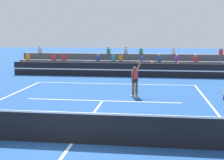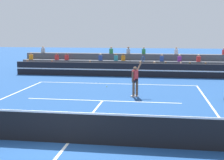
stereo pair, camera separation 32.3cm
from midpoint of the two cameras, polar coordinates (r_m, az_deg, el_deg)
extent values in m
plane|color=navy|center=(10.50, -8.25, -11.43)|extent=(120.00, 120.00, 0.00)
cube|color=white|center=(21.85, 0.08, -0.69)|extent=(11.00, 0.10, 0.01)
cube|color=white|center=(16.53, -2.30, -3.80)|extent=(8.25, 0.10, 0.01)
cube|color=white|center=(10.50, -8.25, -11.41)|extent=(0.10, 12.85, 0.01)
cube|color=black|center=(10.34, -8.31, -8.83)|extent=(11.90, 0.02, 1.00)
cube|color=white|center=(10.19, -8.37, -5.99)|extent=(11.90, 0.04, 0.06)
cube|color=black|center=(25.38, 1.12, 1.89)|extent=(18.00, 0.24, 1.10)
cube|color=white|center=(25.25, 1.08, 1.85)|extent=(18.00, 0.02, 0.10)
cube|color=#4C515B|center=(26.67, 1.41, 1.63)|extent=(18.62, 0.95, 0.55)
cube|color=silver|center=(26.90, -4.83, 2.73)|extent=(0.32, 0.22, 0.44)
sphere|color=brown|center=(26.87, -4.84, 3.41)|extent=(0.18, 0.18, 0.18)
cube|color=black|center=(26.91, 19.36, 2.26)|extent=(0.32, 0.22, 0.44)
sphere|color=#9E7051|center=(26.88, 19.39, 2.94)|extent=(0.18, 0.18, 0.18)
cube|color=#B2B2B7|center=(26.34, 4.39, 2.60)|extent=(0.32, 0.22, 0.44)
sphere|color=#9E7051|center=(26.31, 4.40, 3.29)|extent=(0.18, 0.18, 0.18)
cube|color=orange|center=(28.63, -16.02, 2.78)|extent=(0.32, 0.22, 0.44)
sphere|color=#9E7051|center=(28.60, -16.04, 3.42)|extent=(0.18, 0.18, 0.18)
cube|color=orange|center=(26.31, 6.98, 2.55)|extent=(0.32, 0.22, 0.44)
sphere|color=beige|center=(26.28, 7.00, 3.25)|extent=(0.18, 0.18, 0.18)
cube|color=#B2B2B7|center=(26.61, 15.92, 2.35)|extent=(0.32, 0.22, 0.44)
sphere|color=brown|center=(26.58, 15.95, 3.04)|extent=(0.18, 0.18, 0.18)
cube|color=pink|center=(27.82, -11.75, 2.77)|extent=(0.32, 0.22, 0.44)
sphere|color=brown|center=(27.79, -11.77, 3.43)|extent=(0.18, 0.18, 0.18)
cube|color=purple|center=(26.39, 11.64, 2.46)|extent=(0.32, 0.22, 0.44)
sphere|color=beige|center=(26.35, 11.66, 3.15)|extent=(0.18, 0.18, 0.18)
cube|color=#338C4C|center=(26.45, 13.23, 2.42)|extent=(0.32, 0.22, 0.44)
sphere|color=brown|center=(26.42, 13.26, 3.11)|extent=(0.18, 0.18, 0.18)
cube|color=teal|center=(26.32, 8.97, 2.52)|extent=(0.32, 0.22, 0.44)
sphere|color=brown|center=(26.29, 8.99, 3.21)|extent=(0.18, 0.18, 0.18)
cube|color=#4C515B|center=(27.58, 1.61, 2.45)|extent=(18.62, 0.95, 1.10)
cube|color=#2D4CA5|center=(27.63, -2.92, 4.05)|extent=(0.32, 0.22, 0.44)
sphere|color=beige|center=(27.61, -2.93, 4.72)|extent=(0.18, 0.18, 0.18)
cube|color=orange|center=(29.47, -15.42, 4.05)|extent=(0.32, 0.22, 0.44)
sphere|color=#9E7051|center=(29.45, -15.45, 4.67)|extent=(0.18, 0.18, 0.18)
cube|color=purple|center=(27.27, 11.44, 3.83)|extent=(0.32, 0.22, 0.44)
sphere|color=beige|center=(27.25, 11.46, 4.50)|extent=(0.18, 0.18, 0.18)
cube|color=orange|center=(27.35, 1.26, 4.01)|extent=(0.32, 0.22, 0.44)
sphere|color=brown|center=(27.32, 1.27, 4.68)|extent=(0.18, 0.18, 0.18)
cube|color=red|center=(28.34, -9.11, 4.07)|extent=(0.32, 0.22, 0.44)
sphere|color=brown|center=(28.32, -9.13, 4.72)|extent=(0.18, 0.18, 0.18)
cube|color=teal|center=(27.42, -0.08, 4.03)|extent=(0.32, 0.22, 0.44)
sphere|color=brown|center=(27.40, -0.08, 4.70)|extent=(0.18, 0.18, 0.18)
cube|color=red|center=(28.62, -10.89, 4.07)|extent=(0.32, 0.22, 0.44)
sphere|color=brown|center=(28.59, -10.91, 4.71)|extent=(0.18, 0.18, 0.18)
cube|color=red|center=(27.43, 14.71, 3.74)|extent=(0.32, 0.22, 0.44)
sphere|color=beige|center=(27.41, 14.74, 4.41)|extent=(0.18, 0.18, 0.18)
cube|color=#2D4CA5|center=(27.20, 8.28, 3.90)|extent=(0.32, 0.22, 0.44)
sphere|color=tan|center=(27.18, 8.29, 4.57)|extent=(0.18, 0.18, 0.18)
cube|color=#4C515B|center=(28.49, 1.81, 3.21)|extent=(18.62, 0.95, 1.65)
cube|color=#338C4C|center=(28.13, 5.00, 5.24)|extent=(0.32, 0.22, 0.44)
sphere|color=tan|center=(28.11, 5.01, 5.89)|extent=(0.18, 0.18, 0.18)
cube|color=#338C4C|center=(28.40, -0.96, 5.31)|extent=(0.32, 0.22, 0.44)
sphere|color=tan|center=(28.38, -0.97, 5.95)|extent=(0.18, 0.18, 0.18)
cube|color=#B2B2B7|center=(28.22, 2.19, 5.28)|extent=(0.32, 0.22, 0.44)
sphere|color=brown|center=(28.20, 2.19, 5.93)|extent=(0.18, 0.18, 0.18)
cube|color=silver|center=(28.16, 10.84, 5.12)|extent=(0.32, 0.22, 0.44)
sphere|color=tan|center=(28.14, 10.86, 5.77)|extent=(0.18, 0.18, 0.18)
cube|color=red|center=(28.70, 18.98, 4.87)|extent=(0.32, 0.22, 0.44)
sphere|color=tan|center=(28.68, 19.01, 5.50)|extent=(0.18, 0.18, 0.18)
cube|color=#B2B2B7|center=(30.01, -13.32, 5.26)|extent=(0.32, 0.22, 0.44)
sphere|color=tan|center=(30.00, -13.34, 5.87)|extent=(0.18, 0.18, 0.18)
cylinder|color=brown|center=(17.36, 3.37, -1.70)|extent=(0.14, 0.14, 0.90)
cylinder|color=brown|center=(17.51, 3.98, -1.62)|extent=(0.14, 0.14, 0.90)
cube|color=black|center=(17.35, 3.62, -0.07)|extent=(0.33, 0.38, 0.20)
cube|color=red|center=(17.31, 3.63, 0.92)|extent=(0.35, 0.41, 0.56)
sphere|color=brown|center=(17.26, 3.64, 2.10)|extent=(0.22, 0.22, 0.22)
cube|color=white|center=(17.46, 3.25, -2.99)|extent=(0.29, 0.23, 0.09)
cube|color=white|center=(17.60, 3.86, -2.90)|extent=(0.29, 0.23, 0.09)
cylinder|color=brown|center=(17.12, 3.20, 0.63)|extent=(0.09, 0.09, 0.56)
cylinder|color=brown|center=(17.62, 4.40, 2.47)|extent=(0.31, 0.47, 0.49)
cylinder|color=black|center=(17.82, 4.88, 3.47)|extent=(0.11, 0.17, 0.18)
torus|color=#1E4C99|center=(17.92, 5.09, 3.91)|extent=(0.23, 0.40, 0.44)
sphere|color=#C6DB33|center=(20.58, -1.64, -1.20)|extent=(0.07, 0.07, 0.07)
camera|label=1|loc=(0.16, -90.56, -0.09)|focal=50.00mm
camera|label=2|loc=(0.16, 89.44, 0.09)|focal=50.00mm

